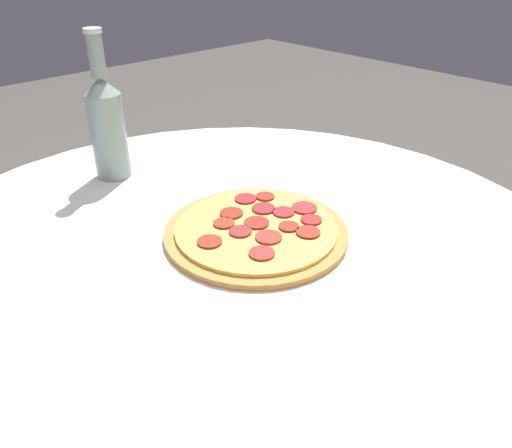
% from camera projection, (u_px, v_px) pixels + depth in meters
% --- Properties ---
extents(table, '(1.08, 1.08, 0.70)m').
position_uv_depth(table, '(235.00, 335.00, 0.83)').
color(table, silver).
rests_on(table, ground_plane).
extents(pizza, '(0.29, 0.29, 0.02)m').
position_uv_depth(pizza, '(256.00, 230.00, 0.78)').
color(pizza, '#B77F3D').
rests_on(pizza, table).
extents(beer_bottle, '(0.07, 0.07, 0.27)m').
position_uv_depth(beer_bottle, '(107.00, 124.00, 0.92)').
color(beer_bottle, gray).
rests_on(beer_bottle, table).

